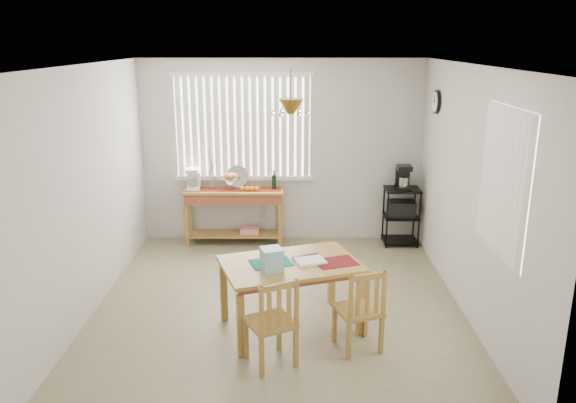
{
  "coord_description": "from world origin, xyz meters",
  "views": [
    {
      "loc": [
        0.15,
        -5.64,
        2.84
      ],
      "look_at": [
        0.1,
        0.55,
        1.05
      ],
      "focal_mm": 35.0,
      "sensor_mm": 36.0,
      "label": 1
    }
  ],
  "objects_px": {
    "cart_items": "(403,177)",
    "chair_left": "(272,323)",
    "wire_cart": "(401,211)",
    "sideboard": "(235,203)",
    "dining_table": "(290,270)",
    "chair_right": "(360,311)"
  },
  "relations": [
    {
      "from": "chair_left",
      "to": "chair_right",
      "type": "relative_size",
      "value": 1.02
    },
    {
      "from": "sideboard",
      "to": "wire_cart",
      "type": "xyz_separation_m",
      "value": [
        2.38,
        -0.03,
        -0.1
      ]
    },
    {
      "from": "wire_cart",
      "to": "cart_items",
      "type": "height_order",
      "value": "cart_items"
    },
    {
      "from": "wire_cart",
      "to": "chair_left",
      "type": "height_order",
      "value": "chair_left"
    },
    {
      "from": "wire_cart",
      "to": "chair_left",
      "type": "xyz_separation_m",
      "value": [
        -1.73,
        -3.15,
        -0.08
      ]
    },
    {
      "from": "cart_items",
      "to": "dining_table",
      "type": "xyz_separation_m",
      "value": [
        -1.57,
        -2.47,
        -0.35
      ]
    },
    {
      "from": "wire_cart",
      "to": "chair_right",
      "type": "xyz_separation_m",
      "value": [
        -0.92,
        -2.89,
        -0.09
      ]
    },
    {
      "from": "wire_cart",
      "to": "chair_left",
      "type": "bearing_deg",
      "value": -118.71
    },
    {
      "from": "cart_items",
      "to": "sideboard",
      "type": "bearing_deg",
      "value": 179.45
    },
    {
      "from": "dining_table",
      "to": "chair_left",
      "type": "distance_m",
      "value": 0.74
    },
    {
      "from": "wire_cart",
      "to": "chair_right",
      "type": "height_order",
      "value": "chair_right"
    },
    {
      "from": "cart_items",
      "to": "dining_table",
      "type": "distance_m",
      "value": 2.95
    },
    {
      "from": "sideboard",
      "to": "cart_items",
      "type": "bearing_deg",
      "value": -0.55
    },
    {
      "from": "chair_left",
      "to": "wire_cart",
      "type": "bearing_deg",
      "value": 61.29
    },
    {
      "from": "chair_left",
      "to": "chair_right",
      "type": "bearing_deg",
      "value": 17.52
    },
    {
      "from": "sideboard",
      "to": "cart_items",
      "type": "height_order",
      "value": "cart_items"
    },
    {
      "from": "sideboard",
      "to": "chair_left",
      "type": "bearing_deg",
      "value": -78.45
    },
    {
      "from": "cart_items",
      "to": "dining_table",
      "type": "relative_size",
      "value": 0.22
    },
    {
      "from": "chair_left",
      "to": "cart_items",
      "type": "bearing_deg",
      "value": 61.35
    },
    {
      "from": "sideboard",
      "to": "wire_cart",
      "type": "bearing_deg",
      "value": -0.76
    },
    {
      "from": "cart_items",
      "to": "chair_left",
      "type": "xyz_separation_m",
      "value": [
        -1.73,
        -3.16,
        -0.56
      ]
    },
    {
      "from": "cart_items",
      "to": "chair_left",
      "type": "bearing_deg",
      "value": -118.65
    }
  ]
}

